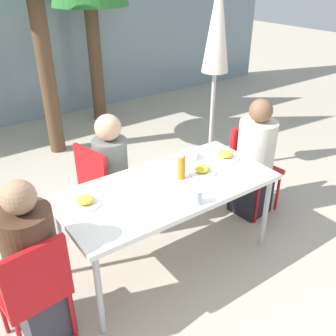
% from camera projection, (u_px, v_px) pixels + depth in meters
% --- Properties ---
extents(ground_plane, '(24.00, 24.00, 0.00)m').
position_uv_depth(ground_plane, '(168.00, 258.00, 3.25)').
color(ground_plane, '#B2A893').
extents(building_facade, '(10.00, 0.20, 3.00)m').
position_uv_depth(building_facade, '(8.00, 22.00, 5.41)').
color(building_facade, gray).
rests_on(building_facade, ground).
extents(dining_table, '(1.70, 0.80, 0.75)m').
position_uv_depth(dining_table, '(168.00, 191.00, 2.92)').
color(dining_table, white).
rests_on(dining_table, ground).
extents(chair_left, '(0.44, 0.44, 0.88)m').
position_uv_depth(chair_left, '(34.00, 286.00, 2.28)').
color(chair_left, red).
rests_on(chair_left, ground).
extents(person_left, '(0.33, 0.33, 1.21)m').
position_uv_depth(person_left, '(35.00, 269.00, 2.34)').
color(person_left, '#383842').
rests_on(person_left, ground).
extents(chair_right, '(0.44, 0.44, 0.88)m').
position_uv_depth(chair_right, '(251.00, 161.00, 3.72)').
color(chair_right, red).
rests_on(chair_right, ground).
extents(person_right, '(0.36, 0.36, 1.20)m').
position_uv_depth(person_right, '(254.00, 162.00, 3.62)').
color(person_right, black).
rests_on(person_right, ground).
extents(chair_far, '(0.48, 0.48, 0.88)m').
position_uv_depth(chair_far, '(102.00, 182.00, 3.37)').
color(chair_far, red).
rests_on(chair_far, ground).
extents(person_far, '(0.33, 0.33, 1.16)m').
position_uv_depth(person_far, '(112.00, 177.00, 3.37)').
color(person_far, '#473D33').
rests_on(person_far, ground).
extents(closed_umbrella, '(0.36, 0.36, 2.23)m').
position_uv_depth(closed_umbrella, '(217.00, 37.00, 3.87)').
color(closed_umbrella, '#333333').
rests_on(closed_umbrella, ground).
extents(plate_0, '(0.23, 0.23, 0.07)m').
position_uv_depth(plate_0, '(202.00, 170.00, 3.05)').
color(plate_0, white).
rests_on(plate_0, dining_table).
extents(plate_1, '(0.24, 0.24, 0.07)m').
position_uv_depth(plate_1, '(225.00, 155.00, 3.28)').
color(plate_1, white).
rests_on(plate_1, dining_table).
extents(plate_2, '(0.23, 0.23, 0.06)m').
position_uv_depth(plate_2, '(85.00, 201.00, 2.65)').
color(plate_2, white).
rests_on(plate_2, dining_table).
extents(bottle, '(0.07, 0.07, 0.21)m').
position_uv_depth(bottle, '(181.00, 167.00, 2.94)').
color(bottle, '#B7751E').
rests_on(bottle, dining_table).
extents(drinking_cup, '(0.07, 0.07, 0.11)m').
position_uv_depth(drinking_cup, '(197.00, 197.00, 2.65)').
color(drinking_cup, silver).
rests_on(drinking_cup, dining_table).
extents(salad_bowl, '(0.15, 0.15, 0.06)m').
position_uv_depth(salad_bowl, '(189.00, 155.00, 3.27)').
color(salad_bowl, white).
rests_on(salad_bowl, dining_table).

